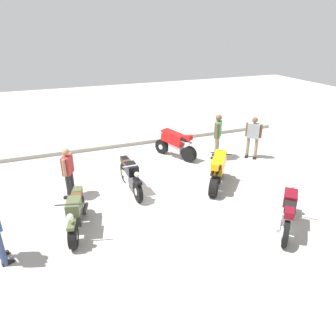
# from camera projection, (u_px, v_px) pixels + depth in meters

# --- Properties ---
(ground_plane) EXTENTS (40.00, 40.00, 0.00)m
(ground_plane) POSITION_uv_depth(u_px,v_px,m) (178.00, 190.00, 9.98)
(ground_plane) COLOR #B7B2A8
(curb_edge) EXTENTS (14.00, 0.30, 0.15)m
(curb_edge) POSITION_uv_depth(u_px,v_px,m) (137.00, 142.00, 13.84)
(curb_edge) COLOR #9C978F
(curb_edge) RESTS_ON ground
(motorcycle_olive_vintage) EXTENTS (0.85, 1.93, 1.07)m
(motorcycle_olive_vintage) POSITION_uv_depth(u_px,v_px,m) (76.00, 213.00, 7.85)
(motorcycle_olive_vintage) COLOR black
(motorcycle_olive_vintage) RESTS_ON ground
(motorcycle_orange_sportbike) EXTENTS (1.38, 1.63, 1.14)m
(motorcycle_orange_sportbike) POSITION_uv_depth(u_px,v_px,m) (218.00, 169.00, 10.00)
(motorcycle_orange_sportbike) COLOR black
(motorcycle_orange_sportbike) RESTS_ON ground
(motorcycle_red_sportbike) EXTENTS (1.13, 1.79, 1.14)m
(motorcycle_red_sportbike) POSITION_uv_depth(u_px,v_px,m) (175.00, 143.00, 12.25)
(motorcycle_red_sportbike) COLOR black
(motorcycle_red_sportbike) RESTS_ON ground
(motorcycle_maroon_cruiser) EXTENTS (1.51, 1.61, 1.09)m
(motorcycle_maroon_cruiser) POSITION_uv_depth(u_px,v_px,m) (288.00, 211.00, 7.88)
(motorcycle_maroon_cruiser) COLOR black
(motorcycle_maroon_cruiser) RESTS_ON ground
(motorcycle_black_cruiser) EXTENTS (0.70, 2.09, 1.09)m
(motorcycle_black_cruiser) POSITION_uv_depth(u_px,v_px,m) (130.00, 175.00, 9.77)
(motorcycle_black_cruiser) COLOR black
(motorcycle_black_cruiser) RESTS_ON ground
(person_in_gray_shirt) EXTENTS (0.53, 0.55, 1.65)m
(person_in_gray_shirt) POSITION_uv_depth(u_px,v_px,m) (253.00, 135.00, 12.09)
(person_in_gray_shirt) COLOR gray
(person_in_gray_shirt) RESTS_ON ground
(person_in_red_shirt) EXTENTS (0.45, 0.60, 1.58)m
(person_in_red_shirt) POSITION_uv_depth(u_px,v_px,m) (68.00, 170.00, 9.26)
(person_in_red_shirt) COLOR #262628
(person_in_red_shirt) RESTS_ON ground
(person_in_green_shirt) EXTENTS (0.53, 0.59, 1.76)m
(person_in_green_shirt) POSITION_uv_depth(u_px,v_px,m) (218.00, 133.00, 12.01)
(person_in_green_shirt) COLOR gray
(person_in_green_shirt) RESTS_ON ground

